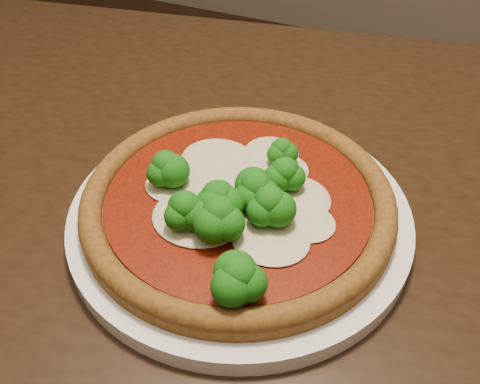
% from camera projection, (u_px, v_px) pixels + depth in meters
% --- Properties ---
extents(dining_table, '(1.36, 1.00, 0.75)m').
position_uv_depth(dining_table, '(260.00, 254.00, 0.62)').
color(dining_table, black).
rests_on(dining_table, floor).
extents(plate, '(0.33, 0.33, 0.02)m').
position_uv_depth(plate, '(240.00, 216.00, 0.52)').
color(plate, silver).
rests_on(plate, dining_table).
extents(pizza, '(0.29, 0.29, 0.06)m').
position_uv_depth(pizza, '(237.00, 200.00, 0.49)').
color(pizza, brown).
rests_on(pizza, plate).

